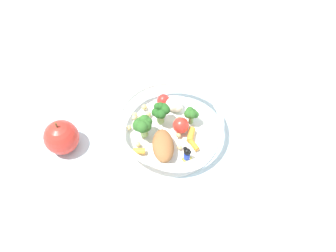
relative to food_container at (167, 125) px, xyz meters
The scene contains 4 objects.
ground_plane 0.03m from the food_container, 51.00° to the left, with size 2.40×2.40×0.00m, color silver.
food_container is the anchor object (origin of this frame).
loose_apple 0.20m from the food_container, 154.34° to the right, with size 0.07×0.07×0.08m.
folded_napkin 0.23m from the food_container, 47.52° to the left, with size 0.11×0.15×0.01m, color silver.
Camera 1 is at (0.12, -0.42, 0.63)m, focal length 39.65 mm.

